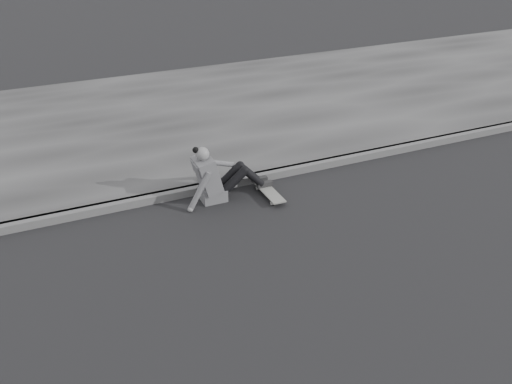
% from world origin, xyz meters
% --- Properties ---
extents(ground, '(80.00, 80.00, 0.00)m').
position_xyz_m(ground, '(0.00, 0.00, 0.00)').
color(ground, black).
rests_on(ground, ground).
extents(curb, '(24.00, 0.16, 0.12)m').
position_xyz_m(curb, '(0.00, 2.58, 0.06)').
color(curb, '#535353').
rests_on(curb, ground).
extents(sidewalk, '(24.00, 6.00, 0.12)m').
position_xyz_m(sidewalk, '(0.00, 5.60, 0.06)').
color(sidewalk, '#393939').
rests_on(sidewalk, ground).
extents(skateboard, '(0.20, 0.78, 0.09)m').
position_xyz_m(skateboard, '(-1.32, 2.05, 0.07)').
color(skateboard, '#9E9E99').
rests_on(skateboard, ground).
extents(seated_woman, '(1.38, 0.46, 0.88)m').
position_xyz_m(seated_woman, '(-2.06, 2.29, 0.36)').
color(seated_woman, '#59595C').
rests_on(seated_woman, ground).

